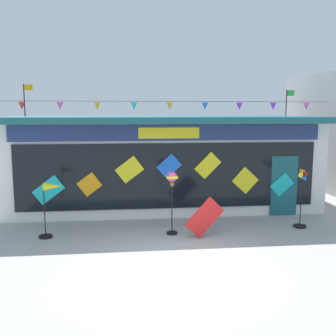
{
  "coord_description": "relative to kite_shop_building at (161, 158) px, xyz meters",
  "views": [
    {
      "loc": [
        -1.08,
        -8.46,
        3.43
      ],
      "look_at": [
        0.23,
        3.32,
        1.72
      ],
      "focal_mm": 41.23,
      "sensor_mm": 36.0,
      "label": 1
    }
  ],
  "objects": [
    {
      "name": "wind_spinner_far_left",
      "position": [
        -3.43,
        -4.51,
        -0.57
      ],
      "size": [
        0.7,
        0.37,
        1.55
      ],
      "color": "black",
      "rests_on": "ground_plane"
    },
    {
      "name": "wind_spinner_left",
      "position": [
        -0.1,
        -4.59,
        -0.27
      ],
      "size": [
        0.3,
        0.3,
        1.8
      ],
      "color": "black",
      "rests_on": "ground_plane"
    },
    {
      "name": "wind_spinner_center_left",
      "position": [
        3.81,
        -4.37,
        -0.65
      ],
      "size": [
        0.39,
        0.39,
        1.79
      ],
      "color": "black",
      "rests_on": "ground_plane"
    },
    {
      "name": "display_kite_on_ground",
      "position": [
        0.75,
        -5.0,
        -1.09
      ],
      "size": [
        1.14,
        0.2,
        1.14
      ],
      "primitive_type": "cube",
      "rotation": [
        -0.17,
        0.79,
        0.0
      ],
      "color": "red",
      "rests_on": "ground_plane"
    },
    {
      "name": "kite_shop_building",
      "position": [
        0.0,
        0.0,
        0.0
      ],
      "size": [
        11.13,
        6.67,
        4.48
      ],
      "color": "silver",
      "rests_on": "ground_plane"
    },
    {
      "name": "ground_plane",
      "position": [
        -0.3,
        -6.63,
        -1.66
      ],
      "size": [
        80.0,
        80.0,
        0.0
      ],
      "primitive_type": "plane",
      "color": "#ADAAA5"
    }
  ]
}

